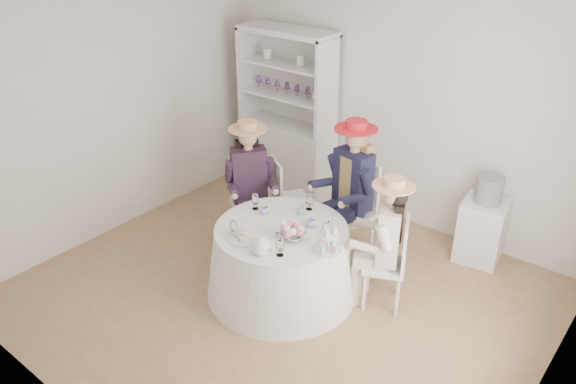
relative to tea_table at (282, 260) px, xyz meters
The scene contains 22 objects.
ground 0.35m from the tea_table, 53.83° to the right, with size 4.50×4.50×0.00m, color olive.
wall_back 2.20m from the tea_table, 88.99° to the left, with size 4.50×4.50×0.00m, color silver.
wall_front 2.28m from the tea_table, 89.03° to the right, with size 4.50×4.50×0.00m, color silver.
wall_left 2.43m from the tea_table, behind, with size 4.50×4.50×0.00m, color silver.
wall_right 2.50m from the tea_table, ahead, with size 4.50×4.50×0.00m, color silver.
tea_table is the anchor object (origin of this frame).
hutch 2.17m from the tea_table, 127.16° to the left, with size 1.38×0.92×2.03m.
side_table 2.10m from the tea_table, 54.13° to the left, with size 0.43×0.43×0.66m, color silver.
hatbox 2.15m from the tea_table, 54.13° to the left, with size 0.27×0.27×0.27m, color black.
guest_left 1.03m from the tea_table, 149.99° to the left, with size 0.59×0.57×1.38m.
guest_mid 1.06m from the tea_table, 81.69° to the left, with size 0.56×0.59×1.48m.
guest_right 1.00m from the tea_table, 28.24° to the left, with size 0.54×0.49×1.28m.
spare_chair 1.04m from the tea_table, 126.96° to the left, with size 0.51×0.51×0.90m.
teacup_a 0.49m from the tea_table, 160.69° to the left, with size 0.08×0.08×0.06m, color white.
teacup_b 0.49m from the tea_table, 93.14° to the left, with size 0.07×0.07×0.06m, color white.
teacup_c 0.47m from the tea_table, 43.77° to the left, with size 0.08×0.08×0.06m, color white.
flower_bowl 0.43m from the tea_table, 22.23° to the right, with size 0.22×0.22×0.06m, color white.
flower_arrangement 0.48m from the tea_table, 25.96° to the right, with size 0.18×0.18×0.07m.
table_teapot 0.61m from the tea_table, 72.38° to the right, with size 0.23×0.16×0.17m.
sandwich_plate 0.52m from the tea_table, 112.32° to the right, with size 0.29×0.29×0.06m.
cupcake_stand 0.69m from the tea_table, ahead, with size 0.24×0.24×0.22m.
stemware_set 0.42m from the tea_table, 52.13° to the right, with size 0.90×0.87×0.15m.
Camera 1 is at (2.72, -3.28, 3.30)m, focal length 35.00 mm.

